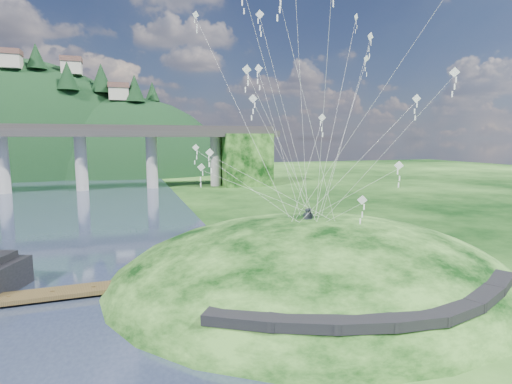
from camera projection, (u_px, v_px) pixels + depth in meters
name	position (u px, v px, depth m)	size (l,w,h in m)	color
ground	(231.00, 296.00, 30.16)	(320.00, 320.00, 0.00)	black
grass_hill	(314.00, 292.00, 34.73)	(36.00, 32.00, 13.00)	black
footpath	(398.00, 308.00, 23.03)	(22.29, 5.84, 0.83)	black
bridge	(31.00, 148.00, 86.59)	(160.00, 11.00, 15.00)	#2D2B2B
far_ridge	(11.00, 197.00, 132.58)	(153.00, 70.00, 94.50)	black
wooden_dock	(93.00, 289.00, 30.44)	(13.20, 2.38, 0.94)	#3D3019
kite_flyers	(308.00, 208.00, 34.03)	(1.23, 1.03, 1.85)	#252831
kite_swarm	(313.00, 66.00, 34.34)	(18.73, 17.67, 21.59)	silver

